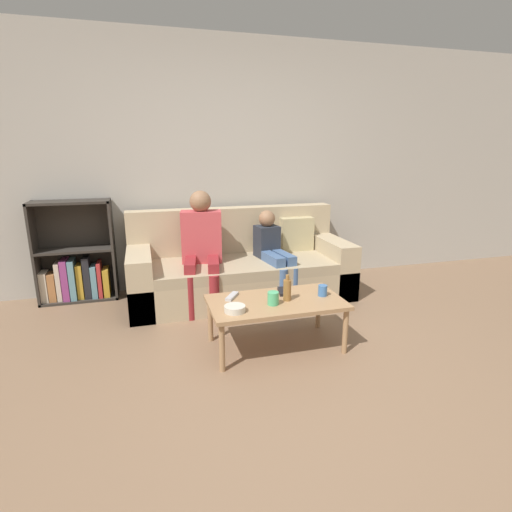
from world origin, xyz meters
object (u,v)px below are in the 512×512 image
at_px(snack_bowl, 235,309).
at_px(bottle, 287,290).
at_px(person_adult, 202,241).
at_px(cup_near, 323,290).
at_px(bookshelf, 76,264).
at_px(cup_far, 273,298).
at_px(coffee_table, 276,305).
at_px(tv_remote_0, 282,291).
at_px(person_child, 273,250).
at_px(couch, 241,269).
at_px(tv_remote_1, 232,296).

relative_size(snack_bowl, bottle, 0.75).
relative_size(person_adult, cup_near, 12.88).
bearing_deg(snack_bowl, bookshelf, 127.25).
distance_m(person_adult, cup_far, 1.20).
relative_size(bookshelf, coffee_table, 0.99).
bearing_deg(tv_remote_0, snack_bowl, -137.11).
distance_m(person_child, snack_bowl, 1.31).
distance_m(couch, tv_remote_1, 1.06).
relative_size(bookshelf, snack_bowl, 6.70).
relative_size(bookshelf, bottle, 5.01).
bearing_deg(bookshelf, tv_remote_1, -46.76).
bearing_deg(snack_bowl, tv_remote_0, 31.33).
distance_m(tv_remote_0, tv_remote_1, 0.40).
bearing_deg(tv_remote_0, person_child, 87.71).
distance_m(coffee_table, cup_far, 0.12).
height_order(cup_near, snack_bowl, cup_near).
bearing_deg(tv_remote_0, bookshelf, 152.45).
distance_m(couch, cup_near, 1.22).
bearing_deg(cup_far, bookshelf, 134.26).
bearing_deg(person_child, cup_far, -116.82).
height_order(person_adult, tv_remote_1, person_adult).
bearing_deg(cup_near, person_adult, 125.80).
bearing_deg(person_adult, bookshelf, 168.71).
relative_size(person_child, cup_far, 9.17).
height_order(person_child, bottle, person_child).
distance_m(person_adult, tv_remote_1, 0.95).
height_order(bookshelf, person_child, bookshelf).
bearing_deg(bookshelf, snack_bowl, -52.75).
height_order(couch, tv_remote_0, couch).
height_order(person_adult, bottle, person_adult).
distance_m(coffee_table, snack_bowl, 0.37).
distance_m(bookshelf, snack_bowl, 2.06).
xyz_separation_m(bookshelf, coffee_table, (1.59, -1.52, -0.02)).
bearing_deg(snack_bowl, cup_far, 10.39).
height_order(cup_near, cup_far, cup_far).
bearing_deg(tv_remote_1, person_adult, 128.88).
xyz_separation_m(couch, person_child, (0.30, -0.15, 0.21)).
xyz_separation_m(person_child, cup_far, (-0.36, -1.08, -0.07)).
height_order(person_child, tv_remote_1, person_child).
xyz_separation_m(person_child, snack_bowl, (-0.65, -1.13, -0.10)).
relative_size(couch, snack_bowl, 14.69).
xyz_separation_m(person_child, tv_remote_0, (-0.21, -0.86, -0.11)).
bearing_deg(tv_remote_1, snack_bowl, -65.08).
bearing_deg(person_child, person_adult, 166.73).
relative_size(person_adult, cup_far, 11.45).
relative_size(coffee_table, tv_remote_1, 5.97).
bearing_deg(bookshelf, cup_near, -37.65).
relative_size(coffee_table, snack_bowl, 6.75).
height_order(couch, person_child, person_child).
distance_m(couch, bookshelf, 1.64).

